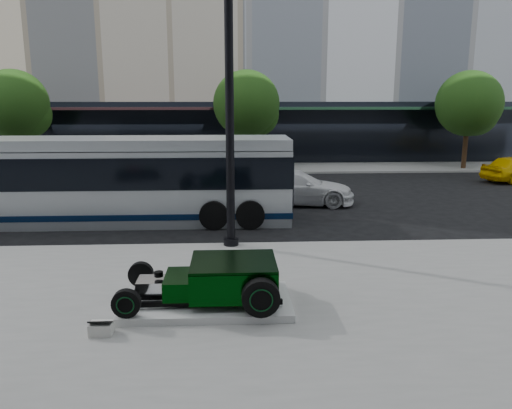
{
  "coord_description": "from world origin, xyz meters",
  "views": [
    {
      "loc": [
        0.07,
        -16.01,
        4.29
      ],
      "look_at": [
        0.79,
        -1.74,
        1.2
      ],
      "focal_mm": 35.0,
      "sensor_mm": 36.0,
      "label": 1
    }
  ],
  "objects_px": {
    "transit_bus": "(117,180)",
    "white_sedan": "(294,187)",
    "hot_rod": "(223,279)",
    "lamppost": "(230,117)"
  },
  "relations": [
    {
      "from": "hot_rod",
      "to": "lamppost",
      "type": "xyz_separation_m",
      "value": [
        0.17,
        4.27,
        3.05
      ]
    },
    {
      "from": "lamppost",
      "to": "white_sedan",
      "type": "distance_m",
      "value": 7.26
    },
    {
      "from": "lamppost",
      "to": "white_sedan",
      "type": "relative_size",
      "value": 1.63
    },
    {
      "from": "hot_rod",
      "to": "lamppost",
      "type": "bearing_deg",
      "value": 87.75
    },
    {
      "from": "hot_rod",
      "to": "white_sedan",
      "type": "relative_size",
      "value": 0.67
    },
    {
      "from": "hot_rod",
      "to": "transit_bus",
      "type": "distance_m",
      "value": 8.66
    },
    {
      "from": "hot_rod",
      "to": "transit_bus",
      "type": "bearing_deg",
      "value": 115.99
    },
    {
      "from": "white_sedan",
      "to": "lamppost",
      "type": "bearing_deg",
      "value": 163.14
    },
    {
      "from": "hot_rod",
      "to": "transit_bus",
      "type": "height_order",
      "value": "transit_bus"
    },
    {
      "from": "transit_bus",
      "to": "white_sedan",
      "type": "xyz_separation_m",
      "value": [
        6.54,
        2.58,
        -0.79
      ]
    }
  ]
}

